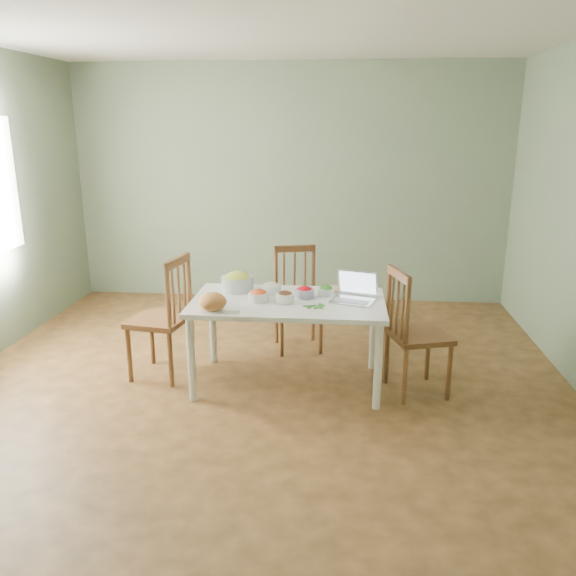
# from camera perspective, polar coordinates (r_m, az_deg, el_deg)

# --- Properties ---
(floor) EXTENTS (5.00, 5.00, 0.00)m
(floor) POSITION_cam_1_polar(r_m,az_deg,el_deg) (4.68, -2.77, -9.88)
(floor) COLOR #412B13
(floor) RESTS_ON ground
(ceiling) EXTENTS (5.00, 5.00, 0.00)m
(ceiling) POSITION_cam_1_polar(r_m,az_deg,el_deg) (4.25, -3.31, 24.89)
(ceiling) COLOR white
(ceiling) RESTS_ON ground
(wall_back) EXTENTS (5.00, 0.00, 2.70)m
(wall_back) POSITION_cam_1_polar(r_m,az_deg,el_deg) (6.72, 0.13, 10.16)
(wall_back) COLOR gray
(wall_back) RESTS_ON ground
(wall_front) EXTENTS (5.00, 0.00, 2.70)m
(wall_front) POSITION_cam_1_polar(r_m,az_deg,el_deg) (1.91, -14.07, -6.00)
(wall_front) COLOR gray
(wall_front) RESTS_ON ground
(dining_table) EXTENTS (1.51, 0.85, 0.71)m
(dining_table) POSITION_cam_1_polar(r_m,az_deg,el_deg) (4.62, -0.00, -5.42)
(dining_table) COLOR white
(dining_table) RESTS_ON floor
(chair_far) EXTENTS (0.51, 0.49, 0.95)m
(chair_far) POSITION_cam_1_polar(r_m,az_deg,el_deg) (5.29, 1.00, -1.19)
(chair_far) COLOR #513319
(chair_far) RESTS_ON floor
(chair_left) EXTENTS (0.50, 0.52, 1.02)m
(chair_left) POSITION_cam_1_polar(r_m,az_deg,el_deg) (4.84, -12.69, -2.82)
(chair_left) COLOR #513319
(chair_left) RESTS_ON floor
(chair_right) EXTENTS (0.53, 0.54, 1.00)m
(chair_right) POSITION_cam_1_polar(r_m,az_deg,el_deg) (4.54, 12.85, -4.27)
(chair_right) COLOR #513319
(chair_right) RESTS_ON floor
(bread_boule) EXTENTS (0.21, 0.21, 0.13)m
(bread_boule) POSITION_cam_1_polar(r_m,az_deg,el_deg) (4.28, -7.48, -1.34)
(bread_boule) COLOR #CD853C
(bread_boule) RESTS_ON dining_table
(butter_stick) EXTENTS (0.11, 0.04, 0.03)m
(butter_stick) POSITION_cam_1_polar(r_m,az_deg,el_deg) (4.21, -5.62, -2.34)
(butter_stick) COLOR white
(butter_stick) RESTS_ON dining_table
(bowl_squash) EXTENTS (0.30, 0.30, 0.15)m
(bowl_squash) POSITION_cam_1_polar(r_m,az_deg,el_deg) (4.77, -5.06, 0.67)
(bowl_squash) COLOR tan
(bowl_squash) RESTS_ON dining_table
(bowl_carrot) EXTENTS (0.17, 0.17, 0.09)m
(bowl_carrot) POSITION_cam_1_polar(r_m,az_deg,el_deg) (4.48, -2.90, -0.75)
(bowl_carrot) COLOR red
(bowl_carrot) RESTS_ON dining_table
(bowl_onion) EXTENTS (0.18, 0.18, 0.09)m
(bowl_onion) POSITION_cam_1_polar(r_m,az_deg,el_deg) (4.66, -1.73, -0.02)
(bowl_onion) COLOR beige
(bowl_onion) RESTS_ON dining_table
(bowl_mushroom) EXTENTS (0.15, 0.15, 0.09)m
(bowl_mushroom) POSITION_cam_1_polar(r_m,az_deg,el_deg) (4.43, -0.30, -0.90)
(bowl_mushroom) COLOR black
(bowl_mushroom) RESTS_ON dining_table
(bowl_redpep) EXTENTS (0.18, 0.18, 0.09)m
(bowl_redpep) POSITION_cam_1_polar(r_m,az_deg,el_deg) (4.56, 1.65, -0.40)
(bowl_redpep) COLOR red
(bowl_redpep) RESTS_ON dining_table
(bowl_broccoli) EXTENTS (0.17, 0.17, 0.08)m
(bowl_broccoli) POSITION_cam_1_polar(r_m,az_deg,el_deg) (4.63, 3.81, -0.25)
(bowl_broccoli) COLOR #1C4B0B
(bowl_broccoli) RESTS_ON dining_table
(flatbread) EXTENTS (0.25, 0.25, 0.02)m
(flatbread) POSITION_cam_1_polar(r_m,az_deg,el_deg) (4.79, 4.39, -0.10)
(flatbread) COLOR #D8AF78
(flatbread) RESTS_ON dining_table
(basil_bunch) EXTENTS (0.19, 0.19, 0.02)m
(basil_bunch) POSITION_cam_1_polar(r_m,az_deg,el_deg) (4.35, 2.55, -1.72)
(basil_bunch) COLOR #235118
(basil_bunch) RESTS_ON dining_table
(laptop) EXTENTS (0.39, 0.36, 0.22)m
(laptop) POSITION_cam_1_polar(r_m,az_deg,el_deg) (4.46, 6.44, -0.01)
(laptop) COLOR silver
(laptop) RESTS_ON dining_table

